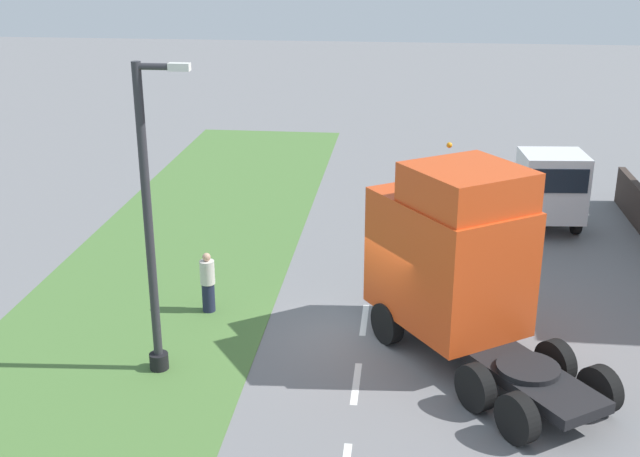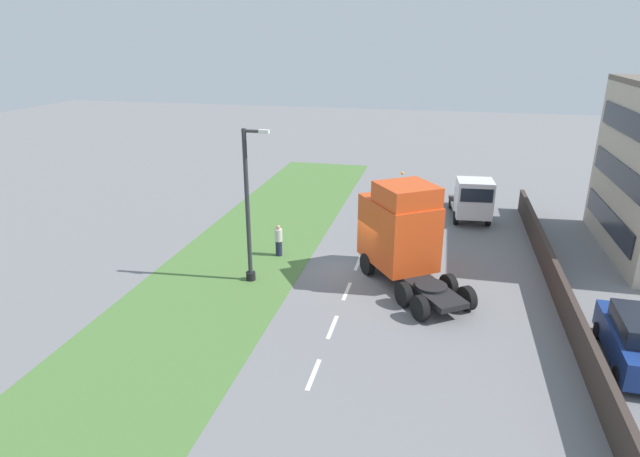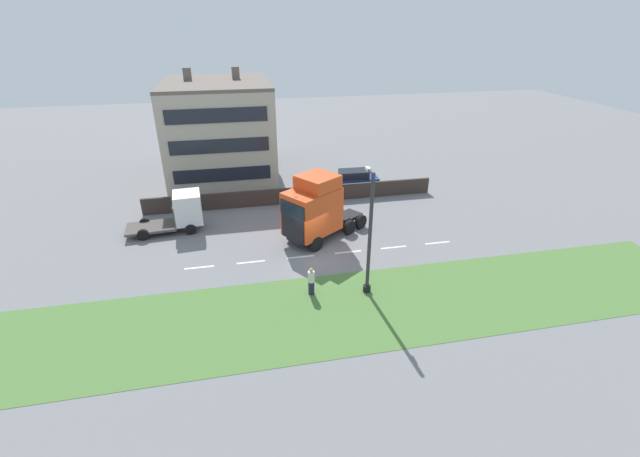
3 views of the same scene
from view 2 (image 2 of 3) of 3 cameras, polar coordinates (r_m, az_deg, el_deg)
name	(u,v)px [view 2 (image 2 of 3)]	position (r m, az deg, el deg)	size (l,w,h in m)	color
ground_plane	(355,270)	(26.22, 3.78, -4.48)	(120.00, 120.00, 0.00)	slate
grass_verge	(240,259)	(27.70, -8.58, -3.28)	(7.00, 44.00, 0.01)	#4C7538
lane_markings	(353,276)	(25.59, 3.52, -5.11)	(0.16, 17.80, 0.00)	white
boundary_wall	(554,275)	(26.25, 23.65, -4.60)	(0.25, 24.00, 1.35)	#382D28
lorry_cab	(401,233)	(24.66, 8.67, -0.43)	(5.60, 6.55, 4.82)	black
flatbed_truck	(473,200)	(33.57, 15.98, 2.98)	(2.51, 5.53, 2.78)	silver
parked_car	(638,340)	(21.76, 30.78, -10.21)	(2.02, 4.57, 1.90)	navy
lamp_post	(249,216)	(24.20, -7.58, 1.31)	(1.34, 0.44, 7.10)	black
pedestrian	(279,241)	(27.65, -4.43, -1.32)	(0.39, 0.39, 1.68)	#1E233D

